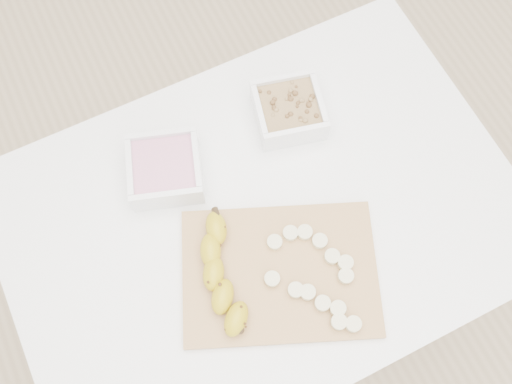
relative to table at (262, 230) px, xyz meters
name	(u,v)px	position (x,y,z in m)	size (l,w,h in m)	color
ground	(260,290)	(0.00, 0.00, -0.65)	(3.50, 3.50, 0.00)	#C6AD89
table	(262,230)	(0.00, 0.00, 0.00)	(1.00, 0.70, 0.75)	white
bowl_yogurt	(165,169)	(-0.13, 0.16, 0.13)	(0.18, 0.18, 0.07)	white
bowl_granola	(289,110)	(0.14, 0.17, 0.13)	(0.16, 0.16, 0.06)	white
cutting_board	(280,273)	(-0.02, -0.12, 0.10)	(0.36, 0.26, 0.01)	#B27C50
banana	(222,276)	(-0.12, -0.08, 0.13)	(0.06, 0.23, 0.04)	#B89F13
banana_slices	(317,275)	(0.03, -0.15, 0.12)	(0.16, 0.23, 0.02)	beige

